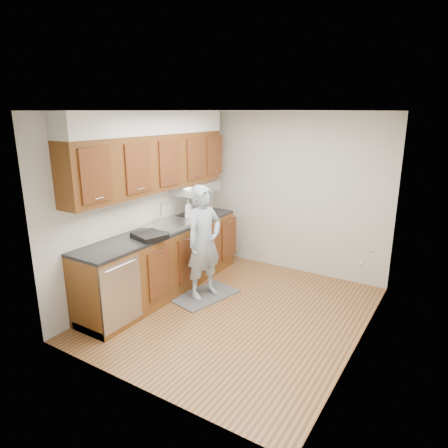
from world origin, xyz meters
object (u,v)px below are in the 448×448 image
at_px(soap_bottle_b, 200,212).
at_px(soda_can, 202,215).
at_px(soap_bottle_a, 188,209).
at_px(person, 204,235).
at_px(dish_rack, 149,236).
at_px(soap_bottle_c, 202,211).

xyz_separation_m(soap_bottle_b, soda_can, (0.05, -0.03, -0.03)).
xyz_separation_m(soap_bottle_a, soda_can, (0.18, 0.09, -0.09)).
bearing_deg(person, soap_bottle_b, 53.84).
bearing_deg(person, dish_rack, 158.91).
height_order(person, dish_rack, person).
bearing_deg(soda_can, soap_bottle_a, -153.58).
height_order(soap_bottle_a, soda_can, soap_bottle_a).
xyz_separation_m(person, soda_can, (-0.40, 0.52, 0.10)).
xyz_separation_m(person, soap_bottle_b, (-0.45, 0.55, 0.13)).
distance_m(person, soda_can, 0.67).
distance_m(soap_bottle_b, dish_rack, 1.15).
height_order(soap_bottle_b, dish_rack, soap_bottle_b).
xyz_separation_m(soap_bottle_a, dish_rack, (0.15, -1.03, -0.12)).
bearing_deg(person, soda_can, 51.79).
bearing_deg(dish_rack, soap_bottle_c, 108.02).
distance_m(person, soap_bottle_b, 0.72).
relative_size(person, soap_bottle_a, 5.78).
relative_size(person, dish_rack, 4.38).
height_order(person, soap_bottle_a, person).
bearing_deg(soap_bottle_b, dish_rack, -88.79).
height_order(person, soap_bottle_b, person).
relative_size(person, soap_bottle_c, 10.17).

